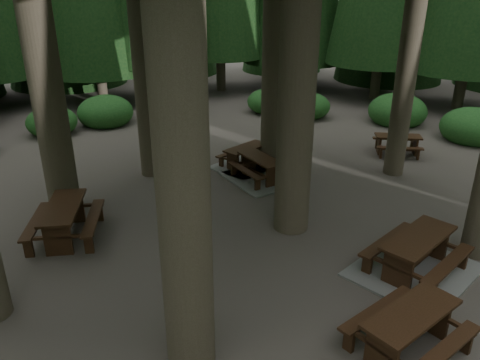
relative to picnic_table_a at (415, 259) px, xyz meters
name	(u,v)px	position (x,y,z in m)	size (l,w,h in m)	color
ground	(265,237)	(-2.21, 2.53, -0.30)	(80.00, 80.00, 0.00)	#49433B
picnic_table_a	(415,259)	(0.00, 0.00, 0.00)	(3.07, 2.83, 0.85)	gray
picnic_table_b	(64,217)	(-6.51, 4.38, 0.25)	(2.02, 2.28, 0.83)	black
picnic_table_c	(246,160)	(-0.75, 6.86, -0.08)	(2.49, 2.31, 0.68)	gray
picnic_table_d	(398,142)	(4.58, 5.88, 0.14)	(1.95, 1.85, 0.67)	black
picnic_table_e	(410,325)	(-1.73, -1.72, 0.22)	(2.14, 1.89, 0.79)	black
picnic_table_f	(261,172)	(-0.80, 5.70, -0.06)	(2.04, 2.36, 0.72)	gray
shrub_ring	(277,204)	(-1.51, 3.28, 0.10)	(23.86, 24.64, 1.49)	#1D561E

